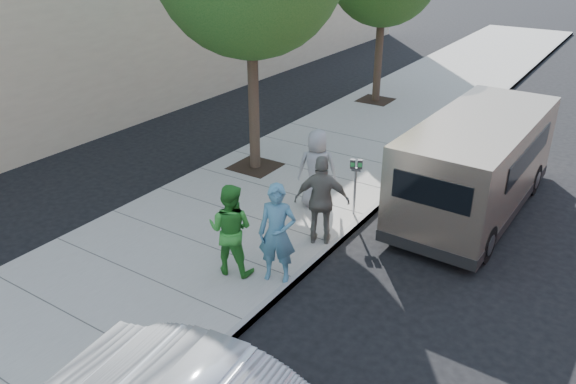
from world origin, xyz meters
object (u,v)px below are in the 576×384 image
object	(u,v)px
person_officer	(277,234)
person_striped_polo	(322,201)
person_gray_shirt	(317,169)
van	(478,163)
person_green_shirt	(231,229)
parking_meter	(356,175)

from	to	relation	value
person_officer	person_striped_polo	xyz separation A→B (m)	(0.00, 1.60, -0.00)
person_gray_shirt	person_striped_polo	world-z (taller)	person_striped_polo
person_striped_polo	person_gray_shirt	bearing A→B (deg)	-81.41
van	person_green_shirt	xyz separation A→B (m)	(-2.97, -5.30, -0.16)
parking_meter	person_striped_polo	size ratio (longest dim) A/B	0.70
person_striped_polo	parking_meter	bearing A→B (deg)	-115.28
van	person_gray_shirt	size ratio (longest dim) A/B	3.35
person_green_shirt	van	bearing A→B (deg)	-133.96
van	person_officer	size ratio (longest dim) A/B	3.25
person_green_shirt	parking_meter	bearing A→B (deg)	-119.20
parking_meter	person_gray_shirt	distance (m)	0.94
van	person_green_shirt	size ratio (longest dim) A/B	3.46
parking_meter	person_officer	world-z (taller)	person_officer
parking_meter	person_green_shirt	xyz separation A→B (m)	(-0.86, -3.34, -0.07)
person_officer	parking_meter	bearing A→B (deg)	68.94
van	parking_meter	bearing A→B (deg)	-135.34
van	person_gray_shirt	distance (m)	3.67
person_officer	person_gray_shirt	size ratio (longest dim) A/B	1.03
van	person_officer	xyz separation A→B (m)	(-2.10, -5.04, -0.10)
person_gray_shirt	person_striped_polo	size ratio (longest dim) A/B	0.97
parking_meter	person_gray_shirt	bearing A→B (deg)	161.12
person_green_shirt	person_gray_shirt	distance (m)	3.24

